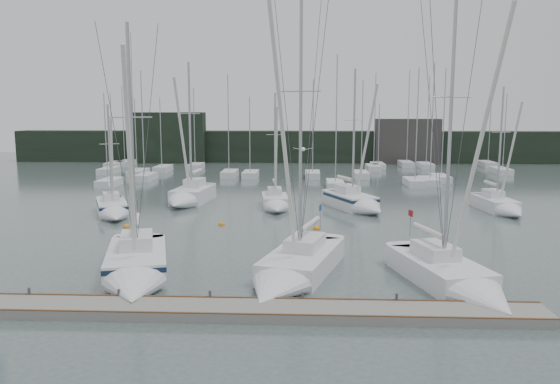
# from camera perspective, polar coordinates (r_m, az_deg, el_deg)

# --- Properties ---
(ground) EXTENTS (160.00, 160.00, 0.00)m
(ground) POSITION_cam_1_polar(r_m,az_deg,el_deg) (27.88, -1.75, -9.00)
(ground) COLOR #445351
(ground) RESTS_ON ground
(dock) EXTENTS (24.00, 2.00, 0.40)m
(dock) POSITION_cam_1_polar(r_m,az_deg,el_deg) (23.11, -2.72, -12.27)
(dock) COLOR slate
(dock) RESTS_ON ground
(far_treeline) EXTENTS (90.00, 4.00, 5.00)m
(far_treeline) POSITION_cam_1_polar(r_m,az_deg,el_deg) (88.72, 1.32, 4.78)
(far_treeline) COLOR black
(far_treeline) RESTS_ON ground
(far_building_left) EXTENTS (12.00, 3.00, 8.00)m
(far_building_left) POSITION_cam_1_polar(r_m,az_deg,el_deg) (89.38, -11.70, 5.59)
(far_building_left) COLOR black
(far_building_left) RESTS_ON ground
(far_building_right) EXTENTS (10.00, 3.00, 7.00)m
(far_building_right) POSITION_cam_1_polar(r_m,az_deg,el_deg) (88.09, 13.13, 5.18)
(far_building_right) COLOR #393634
(far_building_right) RESTS_ON ground
(mast_forest) EXTENTS (56.88, 27.97, 14.26)m
(mast_forest) POSITION_cam_1_polar(r_m,az_deg,el_deg) (71.46, 1.32, 2.22)
(mast_forest) COLOR silver
(mast_forest) RESTS_ON ground
(sailboat_near_left) EXTENTS (5.27, 9.76, 13.63)m
(sailboat_near_left) POSITION_cam_1_polar(r_m,az_deg,el_deg) (28.00, -14.85, -7.93)
(sailboat_near_left) COLOR silver
(sailboat_near_left) RESTS_ON ground
(sailboat_near_center) EXTENTS (5.56, 10.29, 15.87)m
(sailboat_near_center) POSITION_cam_1_polar(r_m,az_deg,el_deg) (26.99, 1.04, -8.43)
(sailboat_near_center) COLOR silver
(sailboat_near_center) RESTS_ON ground
(sailboat_near_right) EXTENTS (5.04, 9.41, 15.25)m
(sailboat_near_right) POSITION_cam_1_polar(r_m,az_deg,el_deg) (26.85, 18.24, -8.93)
(sailboat_near_right) COLOR silver
(sailboat_near_right) RESTS_ON ground
(sailboat_mid_a) EXTENTS (4.89, 7.43, 9.54)m
(sailboat_mid_a) POSITION_cam_1_polar(r_m,az_deg,el_deg) (45.33, -17.04, -1.82)
(sailboat_mid_a) COLOR silver
(sailboat_mid_a) RESTS_ON ground
(sailboat_mid_b) EXTENTS (3.65, 8.29, 13.46)m
(sailboat_mid_b) POSITION_cam_1_polar(r_m,az_deg,el_deg) (49.56, -9.63, -0.56)
(sailboat_mid_b) COLOR silver
(sailboat_mid_b) RESTS_ON ground
(sailboat_mid_c) EXTENTS (2.80, 6.36, 10.50)m
(sailboat_mid_c) POSITION_cam_1_polar(r_m,az_deg,el_deg) (46.34, -0.46, -1.22)
(sailboat_mid_c) COLOR silver
(sailboat_mid_c) RESTS_ON ground
(sailboat_mid_d) EXTENTS (5.51, 8.11, 12.66)m
(sailboat_mid_d) POSITION_cam_1_polar(r_m,az_deg,el_deg) (46.44, 8.17, -1.17)
(sailboat_mid_d) COLOR silver
(sailboat_mid_d) RESTS_ON ground
(sailboat_mid_e) EXTENTS (2.91, 7.23, 10.99)m
(sailboat_mid_e) POSITION_cam_1_polar(r_m,az_deg,el_deg) (48.35, 22.18, -1.46)
(sailboat_mid_e) COLOR silver
(sailboat_mid_e) RESTS_ON ground
(buoy_a) EXTENTS (0.50, 0.50, 0.50)m
(buoy_a) POSITION_cam_1_polar(r_m,az_deg,el_deg) (40.56, -6.13, -3.44)
(buoy_a) COLOR orange
(buoy_a) RESTS_ON ground
(buoy_b) EXTENTS (0.55, 0.55, 0.55)m
(buoy_b) POSITION_cam_1_polar(r_m,az_deg,el_deg) (38.99, 3.84, -3.90)
(buoy_b) COLOR orange
(buoy_b) RESTS_ON ground
(buoy_c) EXTENTS (0.49, 0.49, 0.49)m
(buoy_c) POSITION_cam_1_polar(r_m,az_deg,el_deg) (41.03, -15.75, -3.58)
(buoy_c) COLOR orange
(buoy_c) RESTS_ON ground
(seagull) EXTENTS (0.89, 0.39, 0.18)m
(seagull) POSITION_cam_1_polar(r_m,az_deg,el_deg) (24.16, 2.43, 4.50)
(seagull) COLOR white
(seagull) RESTS_ON ground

